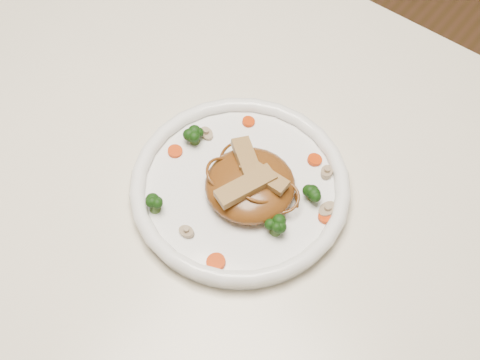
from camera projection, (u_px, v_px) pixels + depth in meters
The scene contains 20 objects.
ground at pixel (214, 341), 1.49m from camera, with size 4.00×4.00×0.00m, color brown.
table at pixel (199, 192), 0.95m from camera, with size 1.20×0.80×0.75m.
plate at pixel (240, 189), 0.82m from camera, with size 0.28×0.28×0.02m, color white.
noodle_mound at pixel (250, 185), 0.80m from camera, with size 0.11×0.11×0.04m, color brown.
chicken_a at pixel (264, 176), 0.78m from camera, with size 0.06×0.02×0.01m, color #9D7D4A.
chicken_b at pixel (248, 162), 0.79m from camera, with size 0.07×0.02×0.01m, color #9D7D4A.
chicken_c at pixel (246, 186), 0.77m from camera, with size 0.08×0.02×0.01m, color #9D7D4A.
broccoli_0 at pixel (314, 191), 0.80m from camera, with size 0.02×0.02×0.03m, color #12350B, non-canonical shape.
broccoli_1 at pixel (194, 135), 0.84m from camera, with size 0.02×0.02×0.03m, color #12350B, non-canonical shape.
broccoli_2 at pixel (154, 203), 0.79m from camera, with size 0.03×0.03×0.03m, color #12350B, non-canonical shape.
broccoli_3 at pixel (276, 225), 0.77m from camera, with size 0.03×0.03×0.03m, color #12350B, non-canonical shape.
carrot_0 at pixel (315, 160), 0.84m from camera, with size 0.02×0.02×0.01m, color #C13607.
carrot_1 at pixel (175, 151), 0.84m from camera, with size 0.02×0.02×0.01m, color #C13607.
carrot_2 at pixel (326, 217), 0.79m from camera, with size 0.02×0.02×0.01m, color #C13607.
carrot_3 at pixel (249, 122), 0.87m from camera, with size 0.02×0.02×0.01m, color #C13607.
carrot_4 at pixel (216, 262), 0.76m from camera, with size 0.02×0.02×0.01m, color #C13607.
mushroom_0 at pixel (187, 232), 0.78m from camera, with size 0.02×0.02×0.01m, color tan.
mushroom_1 at pixel (327, 210), 0.79m from camera, with size 0.03×0.03×0.01m, color tan.
mushroom_2 at pixel (207, 134), 0.86m from camera, with size 0.02×0.02×0.01m, color tan.
mushroom_3 at pixel (327, 172), 0.82m from camera, with size 0.02×0.02×0.01m, color tan.
Camera 1 is at (0.36, -0.36, 1.45)m, focal length 48.30 mm.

